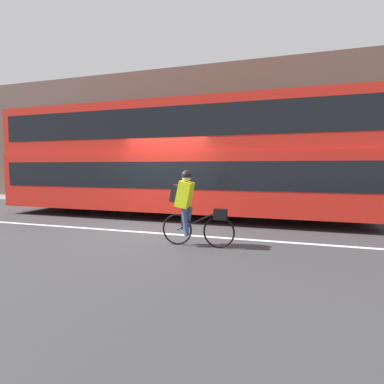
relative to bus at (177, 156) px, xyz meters
name	(u,v)px	position (x,y,z in m)	size (l,w,h in m)	color
ground_plane	(148,231)	(0.07, -2.39, -2.03)	(80.00, 80.00, 0.00)	#38383A
road_center_line	(145,232)	(0.07, -2.54, -2.02)	(50.00, 0.14, 0.01)	silver
sidewalk_curb	(199,205)	(0.07, 2.52, -1.97)	(60.00, 1.87, 0.11)	gray
building_facade	(206,136)	(0.07, 3.61, 1.00)	(60.00, 0.30, 6.04)	brown
bus	(177,156)	(0.00, 0.00, 0.00)	(11.95, 2.49, 3.65)	black
cyclist_on_bike	(190,205)	(1.53, -3.42, -1.17)	(1.56, 0.32, 1.59)	black
street_sign_post	(276,169)	(3.08, 2.43, -0.45)	(0.36, 0.09, 2.62)	#59595B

